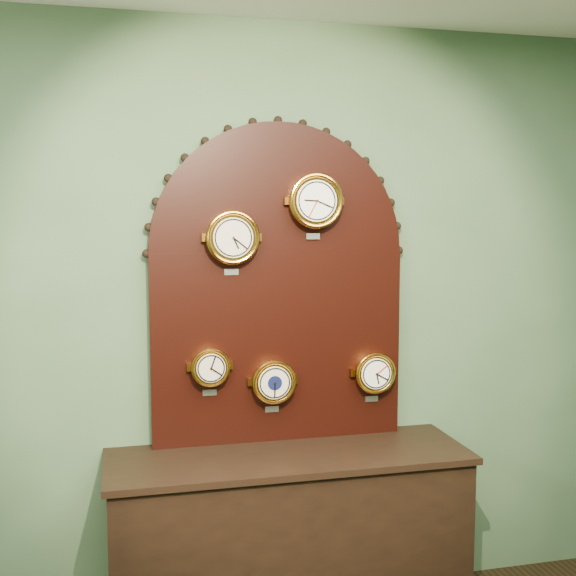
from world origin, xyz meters
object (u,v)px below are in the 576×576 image
object	(u,v)px
shop_counter	(289,544)
roman_clock	(232,238)
barometer	(273,381)
display_board	(278,274)
tide_clock	(374,373)
arabic_clock	(315,201)
hygrometer	(210,367)

from	to	relation	value
shop_counter	roman_clock	xyz separation A→B (m)	(-0.23, 0.15, 1.40)
shop_counter	barometer	size ratio (longest dim) A/B	6.17
display_board	tide_clock	bearing A→B (deg)	-8.14
roman_clock	barometer	xyz separation A→B (m)	(0.19, 0.00, -0.67)
shop_counter	arabic_clock	size ratio (longest dim) A/B	5.22
hygrometer	arabic_clock	bearing A→B (deg)	-0.23
shop_counter	hygrometer	bearing A→B (deg)	155.12
display_board	roman_clock	bearing A→B (deg)	-163.55
display_board	roman_clock	distance (m)	0.29
roman_clock	barometer	distance (m)	0.70
display_board	hygrometer	xyz separation A→B (m)	(-0.33, -0.07, -0.41)
barometer	tide_clock	world-z (taller)	tide_clock
display_board	tide_clock	size ratio (longest dim) A/B	6.05
shop_counter	tide_clock	world-z (taller)	tide_clock
arabic_clock	hygrometer	size ratio (longest dim) A/B	1.33
roman_clock	hygrometer	bearing A→B (deg)	179.07
arabic_clock	barometer	xyz separation A→B (m)	(-0.20, 0.00, -0.84)
shop_counter	barometer	xyz separation A→B (m)	(-0.04, 0.15, 0.73)
roman_clock	arabic_clock	world-z (taller)	arabic_clock
roman_clock	hygrometer	distance (m)	0.60
display_board	hygrometer	bearing A→B (deg)	-168.92
display_board	roman_clock	size ratio (longest dim) A/B	5.18
arabic_clock	tide_clock	distance (m)	0.88
shop_counter	hygrometer	distance (m)	0.89
display_board	arabic_clock	bearing A→B (deg)	-22.74
display_board	tide_clock	xyz separation A→B (m)	(0.46, -0.07, -0.48)
roman_clock	hygrometer	xyz separation A→B (m)	(-0.11, 0.00, -0.59)
shop_counter	display_board	size ratio (longest dim) A/B	1.05
shop_counter	arabic_clock	bearing A→B (deg)	43.54
shop_counter	display_board	xyz separation A→B (m)	(0.00, 0.22, 1.23)
roman_clock	hygrometer	size ratio (longest dim) A/B	1.28
roman_clock	arabic_clock	bearing A→B (deg)	-0.04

